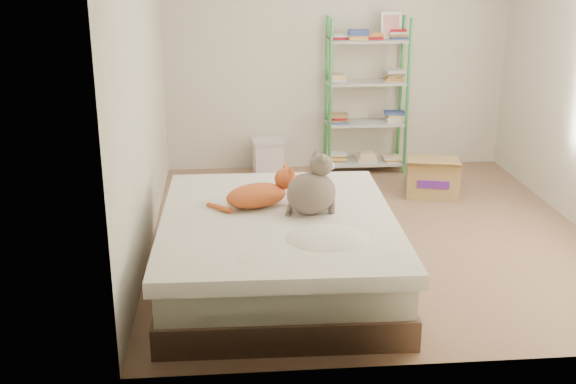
{
  "coord_description": "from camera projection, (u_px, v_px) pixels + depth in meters",
  "views": [
    {
      "loc": [
        -1.25,
        -5.81,
        2.4
      ],
      "look_at": [
        -0.78,
        -0.61,
        0.62
      ],
      "focal_mm": 45.0,
      "sensor_mm": 36.0,
      "label": 1
    }
  ],
  "objects": [
    {
      "name": "shelf_unit",
      "position": [
        367.0,
        96.0,
        7.88
      ],
      "size": [
        0.88,
        0.36,
        1.74
      ],
      "color": "green",
      "rests_on": "ground"
    },
    {
      "name": "white_bin",
      "position": [
        268.0,
        157.0,
        7.97
      ],
      "size": [
        0.36,
        0.33,
        0.39
      ],
      "rotation": [
        0.0,
        0.0,
        0.09
      ],
      "color": "silver",
      "rests_on": "ground"
    },
    {
      "name": "bed",
      "position": [
        278.0,
        250.0,
        5.33
      ],
      "size": [
        1.74,
        2.16,
        0.54
      ],
      "rotation": [
        0.0,
        0.0,
        -0.02
      ],
      "color": "brown",
      "rests_on": "ground"
    },
    {
      "name": "cardboard_box",
      "position": [
        433.0,
        177.0,
        7.3
      ],
      "size": [
        0.6,
        0.6,
        0.42
      ],
      "rotation": [
        0.0,
        0.0,
        -0.24
      ],
      "color": "olive",
      "rests_on": "ground"
    },
    {
      "name": "orange_cat",
      "position": [
        256.0,
        192.0,
        5.4
      ],
      "size": [
        0.63,
        0.48,
        0.23
      ],
      "primitive_type": null,
      "rotation": [
        0.0,
        0.0,
        0.35
      ],
      "color": "#D05A22",
      "rests_on": "bed"
    },
    {
      "name": "room",
      "position": [
        376.0,
        87.0,
        5.94
      ],
      "size": [
        3.81,
        4.21,
        2.61
      ],
      "color": "#916A4E",
      "rests_on": "ground"
    },
    {
      "name": "grey_cat",
      "position": [
        311.0,
        184.0,
        5.22
      ],
      "size": [
        0.48,
        0.44,
        0.45
      ],
      "primitive_type": null,
      "rotation": [
        0.0,
        0.0,
        1.88
      ],
      "color": "#6F6156",
      "rests_on": "bed"
    }
  ]
}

